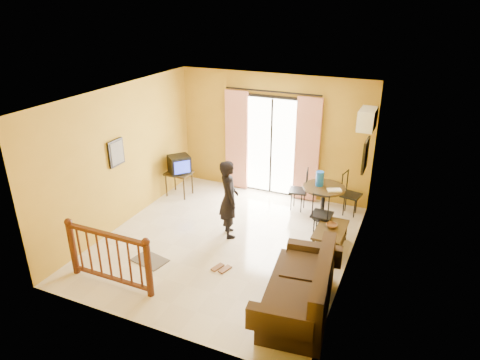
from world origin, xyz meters
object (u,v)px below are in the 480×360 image
at_px(standing_person, 229,199).
at_px(sofa, 303,291).
at_px(coffee_table, 330,235).
at_px(dining_table, 324,193).
at_px(television, 179,164).

bearing_deg(standing_person, sofa, -164.80).
distance_m(coffee_table, sofa, 1.87).
distance_m(sofa, standing_person, 2.52).
relative_size(dining_table, standing_person, 0.56).
bearing_deg(standing_person, coffee_table, -116.73).
distance_m(dining_table, standing_person, 2.06).
bearing_deg(standing_person, dining_table, -82.86).
distance_m(television, standing_person, 2.15).
height_order(dining_table, standing_person, standing_person).
height_order(television, standing_person, standing_person).
bearing_deg(television, standing_person, -82.31).
height_order(television, coffee_table, television).
height_order(coffee_table, standing_person, standing_person).
xyz_separation_m(television, standing_person, (1.80, -1.18, -0.00)).
relative_size(television, standing_person, 0.39).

